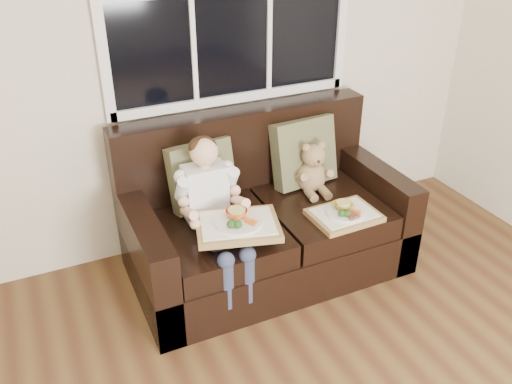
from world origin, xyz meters
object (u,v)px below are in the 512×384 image
child (211,200)px  teddy_bear (313,171)px  loveseat (263,223)px  tray_left (238,224)px  tray_right (344,214)px

child → teddy_bear: (0.75, 0.14, -0.04)m
loveseat → child: (-0.38, -0.12, 0.32)m
loveseat → tray_left: loveseat is taller
tray_right → loveseat: bearing=134.5°
loveseat → child: child is taller
teddy_bear → tray_right: bearing=-82.9°
loveseat → tray_right: size_ratio=4.21×
child → teddy_bear: 0.76m
teddy_bear → tray_left: 0.77m
child → tray_left: size_ratio=1.54×
child → tray_right: (0.75, -0.24, -0.15)m
teddy_bear → tray_left: teddy_bear is taller
teddy_bear → tray_left: size_ratio=0.67×
tray_left → tray_right: size_ratio=1.30×
teddy_bear → tray_right: size_ratio=0.87×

